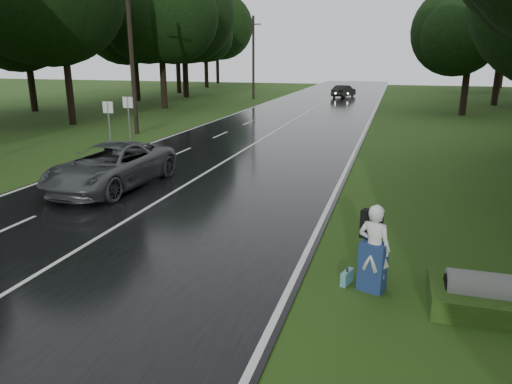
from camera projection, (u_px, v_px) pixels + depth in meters
ground at (43, 272)px, 11.20m from camera, size 160.00×160.00×0.00m
road at (265, 137)px, 29.62m from camera, size 12.00×140.00×0.04m
lane_center at (265, 137)px, 29.61m from camera, size 0.12×140.00×0.01m
grey_car at (111, 166)px, 18.10m from camera, size 3.04×6.10×1.66m
far_car at (344, 91)px, 57.82m from camera, size 2.65×4.63×1.44m
hitchhiker at (373, 251)px, 10.14m from camera, size 0.83×0.80×1.96m
suitcase at (347, 277)px, 10.60m from camera, size 0.26×0.47×0.32m
culvert at (485, 310)px, 9.55m from camera, size 1.59×0.80×0.80m
utility_pole_mid at (137, 134)px, 31.06m from camera, size 1.80×0.28×10.73m
utility_pole_far at (253, 99)px, 55.62m from camera, size 1.80×0.28×9.28m
road_sign_a at (111, 149)px, 26.10m from camera, size 0.62×0.10×2.57m
road_sign_b at (131, 142)px, 27.96m from camera, size 0.64×0.10×2.66m
tree_left_d at (73, 124)px, 35.29m from camera, size 10.60×10.60×16.56m
tree_left_e at (165, 108)px, 46.14m from camera, size 9.92×9.92×15.50m
tree_left_f at (186, 97)px, 58.49m from camera, size 10.35×10.35×16.17m
tree_right_e at (462, 115)px, 40.69m from camera, size 7.87×7.87×12.30m
tree_right_f at (494, 105)px, 48.74m from camera, size 11.03×11.03×17.24m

